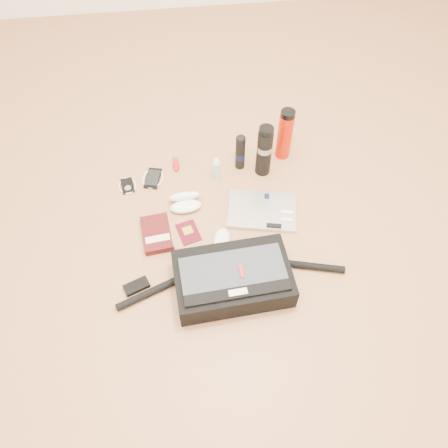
# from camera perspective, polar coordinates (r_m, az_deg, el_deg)

# --- Properties ---
(ground) EXTENTS (4.00, 4.00, 0.00)m
(ground) POSITION_cam_1_polar(r_m,az_deg,el_deg) (1.94, 0.35, -2.38)
(ground) COLOR #A16B43
(ground) RESTS_ON ground
(messenger_bag) EXTENTS (0.96, 0.31, 0.13)m
(messenger_bag) POSITION_cam_1_polar(r_m,az_deg,el_deg) (1.78, 1.08, -7.14)
(messenger_bag) COLOR black
(messenger_bag) RESTS_ON ground
(laptop) EXTENTS (0.35, 0.28, 0.03)m
(laptop) POSITION_cam_1_polar(r_m,az_deg,el_deg) (2.03, 5.02, 1.71)
(laptop) COLOR #AFAFB2
(laptop) RESTS_ON ground
(book) EXTENTS (0.15, 0.21, 0.04)m
(book) POSITION_cam_1_polar(r_m,az_deg,el_deg) (1.96, -8.72, -1.26)
(book) COLOR #3F0B0D
(book) RESTS_ON ground
(passport) EXTENTS (0.12, 0.14, 0.01)m
(passport) POSITION_cam_1_polar(r_m,az_deg,el_deg) (1.97, -4.67, -1.08)
(passport) COLOR #450712
(passport) RESTS_ON ground
(mouse) EXTENTS (0.10, 0.14, 0.04)m
(mouse) POSITION_cam_1_polar(r_m,az_deg,el_deg) (1.92, -0.29, -2.09)
(mouse) COLOR silver
(mouse) RESTS_ON ground
(sunglasses_case) EXTENTS (0.15, 0.13, 0.08)m
(sunglasses_case) POSITION_cam_1_polar(r_m,az_deg,el_deg) (2.04, -5.11, 2.94)
(sunglasses_case) COLOR white
(sunglasses_case) RESTS_ON ground
(ipod) EXTENTS (0.10, 0.10, 0.01)m
(ipod) POSITION_cam_1_polar(r_m,az_deg,el_deg) (2.18, -12.49, 4.89)
(ipod) COLOR black
(ipod) RESTS_ON ground
(phone) EXTENTS (0.12, 0.14, 0.01)m
(phone) POSITION_cam_1_polar(r_m,az_deg,el_deg) (2.19, -9.26, 5.92)
(phone) COLOR black
(phone) RESTS_ON ground
(inhaler) EXTENTS (0.03, 0.10, 0.03)m
(inhaler) POSITION_cam_1_polar(r_m,az_deg,el_deg) (2.23, -6.32, 7.90)
(inhaler) COLOR #A40E18
(inhaler) RESTS_ON ground
(spray_bottle) EXTENTS (0.04, 0.04, 0.13)m
(spray_bottle) POSITION_cam_1_polar(r_m,az_deg,el_deg) (2.13, -0.99, 7.12)
(spray_bottle) COLOR #99BFD5
(spray_bottle) RESTS_ON ground
(aerosol_can) EXTENTS (0.06, 0.06, 0.20)m
(aerosol_can) POSITION_cam_1_polar(r_m,az_deg,el_deg) (2.15, 2.14, 9.39)
(aerosol_can) COLOR black
(aerosol_can) RESTS_ON ground
(thermos_black) EXTENTS (0.09, 0.09, 0.28)m
(thermos_black) POSITION_cam_1_polar(r_m,az_deg,el_deg) (2.10, 5.28, 9.51)
(thermos_black) COLOR black
(thermos_black) RESTS_ON ground
(thermos_red) EXTENTS (0.09, 0.09, 0.28)m
(thermos_red) POSITION_cam_1_polar(r_m,az_deg,el_deg) (2.20, 7.96, 11.51)
(thermos_red) COLOR #B41904
(thermos_red) RESTS_ON ground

